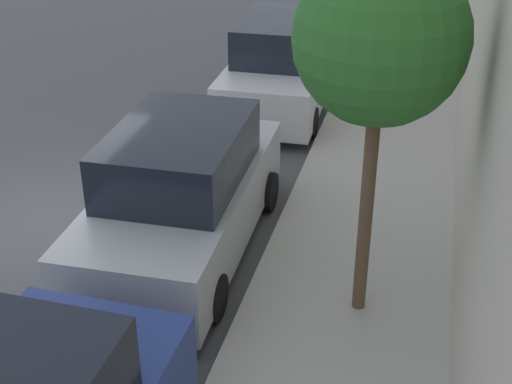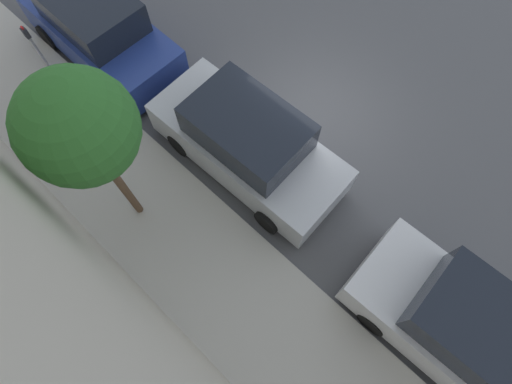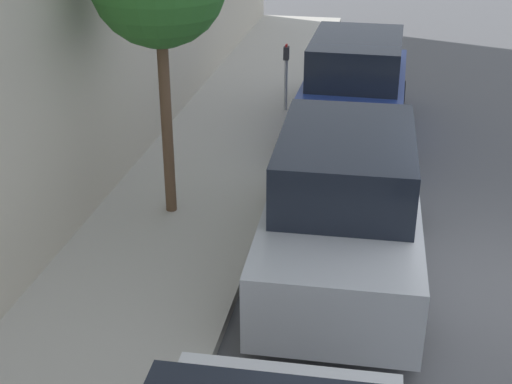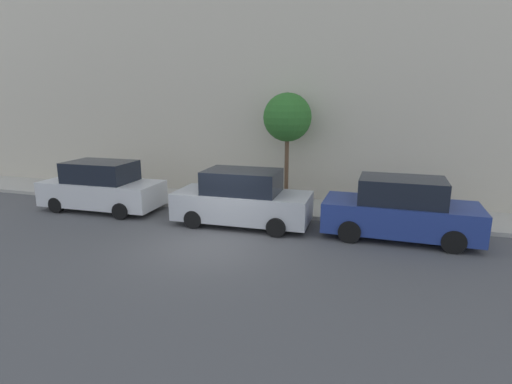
{
  "view_description": "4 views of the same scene",
  "coord_description": "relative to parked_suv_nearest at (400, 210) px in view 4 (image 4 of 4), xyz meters",
  "views": [
    {
      "loc": [
        5.57,
        -8.76,
        5.86
      ],
      "look_at": [
        3.32,
        -0.04,
        1.0
      ],
      "focal_mm": 50.0,
      "sensor_mm": 36.0,
      "label": 1
    },
    {
      "loc": [
        5.57,
        3.11,
        8.97
      ],
      "look_at": [
        3.05,
        0.76,
        1.0
      ],
      "focal_mm": 28.0,
      "sensor_mm": 36.0,
      "label": 2
    },
    {
      "loc": [
        1.83,
        8.38,
        5.25
      ],
      "look_at": [
        3.47,
        -0.33,
        1.0
      ],
      "focal_mm": 50.0,
      "sensor_mm": 36.0,
      "label": 3
    },
    {
      "loc": [
        -10.71,
        -4.83,
        4.43
      ],
      "look_at": [
        3.2,
        -0.46,
        1.0
      ],
      "focal_mm": 28.0,
      "sensor_mm": 36.0,
      "label": 4
    }
  ],
  "objects": [
    {
      "name": "parked_suv_second",
      "position": [
        -0.19,
        5.31,
        0.0
      ],
      "size": [
        2.08,
        4.85,
        1.98
      ],
      "color": "#B7BABF",
      "rests_on": "ground_plane"
    },
    {
      "name": "fire_hydrant",
      "position": [
        1.41,
        13.59,
        -0.44
      ],
      "size": [
        0.2,
        0.2,
        0.69
      ],
      "color": "gold",
      "rests_on": "sidewalk"
    },
    {
      "name": "parked_suv_nearest",
      "position": [
        0.0,
        0.0,
        0.0
      ],
      "size": [
        2.08,
        4.83,
        1.98
      ],
      "color": "navy",
      "rests_on": "ground_plane"
    },
    {
      "name": "street_tree",
      "position": [
        2.55,
        4.35,
        2.74
      ],
      "size": [
        1.92,
        1.92,
        4.51
      ],
      "color": "brown",
      "rests_on": "sidewalk"
    },
    {
      "name": "parking_meter_near",
      "position": [
        1.51,
        -0.76,
        0.1
      ],
      "size": [
        0.11,
        0.15,
        1.43
      ],
      "color": "#ADADB2",
      "rests_on": "sidewalk"
    },
    {
      "name": "sidewalk",
      "position": [
        2.39,
        5.55,
        -0.86
      ],
      "size": [
        2.67,
        32.0,
        0.15
      ],
      "color": "#B2ADA3",
      "rests_on": "ground_plane"
    },
    {
      "name": "parking_meter_far",
      "position": [
        1.51,
        12.31,
        0.09
      ],
      "size": [
        0.11,
        0.15,
        1.42
      ],
      "color": "#ADADB2",
      "rests_on": "sidewalk"
    },
    {
      "name": "parked_suv_third",
      "position": [
        -0.04,
        11.36,
        0.0
      ],
      "size": [
        2.09,
        4.85,
        1.98
      ],
      "color": "silver",
      "rests_on": "ground_plane"
    },
    {
      "name": "ground_plane",
      "position": [
        -2.44,
        5.55,
        -0.93
      ],
      "size": [
        60.0,
        60.0,
        0.0
      ],
      "primitive_type": "plane",
      "color": "#515154"
    }
  ]
}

